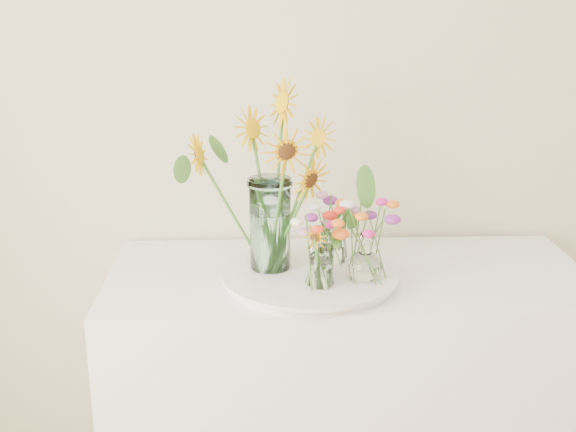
# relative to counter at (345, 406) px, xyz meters

# --- Properties ---
(counter) EXTENTS (1.40, 0.60, 0.90)m
(counter) POSITION_rel_counter_xyz_m (0.00, 0.00, 0.00)
(counter) COLOR white
(counter) RESTS_ON ground_plane
(tray) EXTENTS (0.48, 0.48, 0.02)m
(tray) POSITION_rel_counter_xyz_m (-0.12, -0.07, 0.46)
(tray) COLOR white
(tray) RESTS_ON counter
(mason_jar) EXTENTS (0.13, 0.13, 0.27)m
(mason_jar) POSITION_rel_counter_xyz_m (-0.23, -0.03, 0.61)
(mason_jar) COLOR #BEF0E7
(mason_jar) RESTS_ON tray
(sunflower_bouquet) EXTENTS (0.72, 0.72, 0.52)m
(sunflower_bouquet) POSITION_rel_counter_xyz_m (-0.23, -0.03, 0.74)
(sunflower_bouquet) COLOR #E7A604
(sunflower_bouquet) RESTS_ON tray
(small_vase_a) EXTENTS (0.08, 0.08, 0.11)m
(small_vase_a) POSITION_rel_counter_xyz_m (-0.10, -0.17, 0.53)
(small_vase_a) COLOR white
(small_vase_a) RESTS_ON tray
(wildflower_posy_a) EXTENTS (0.20, 0.20, 0.20)m
(wildflower_posy_a) POSITION_rel_counter_xyz_m (-0.10, -0.17, 0.58)
(wildflower_posy_a) COLOR orange
(wildflower_posy_a) RESTS_ON tray
(small_vase_b) EXTENTS (0.11, 0.11, 0.14)m
(small_vase_b) POSITION_rel_counter_xyz_m (0.03, -0.12, 0.54)
(small_vase_b) COLOR white
(small_vase_b) RESTS_ON tray
(wildflower_posy_b) EXTENTS (0.23, 0.23, 0.23)m
(wildflower_posy_b) POSITION_rel_counter_xyz_m (0.03, -0.12, 0.59)
(wildflower_posy_b) COLOR orange
(wildflower_posy_b) RESTS_ON tray
(small_vase_c) EXTENTS (0.07, 0.07, 0.12)m
(small_vase_c) POSITION_rel_counter_xyz_m (-0.05, 0.01, 0.54)
(small_vase_c) COLOR white
(small_vase_c) RESTS_ON tray
(wildflower_posy_c) EXTENTS (0.21, 0.21, 0.21)m
(wildflower_posy_c) POSITION_rel_counter_xyz_m (-0.05, 0.01, 0.58)
(wildflower_posy_c) COLOR orange
(wildflower_posy_c) RESTS_ON tray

